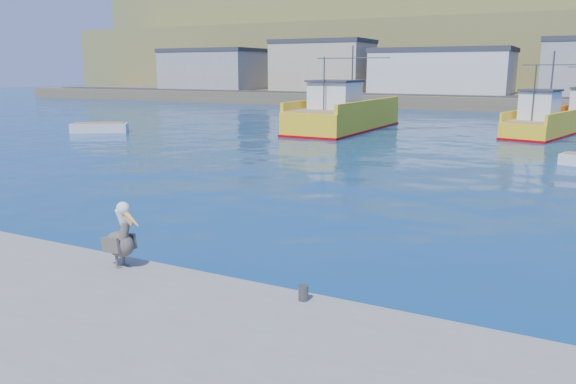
% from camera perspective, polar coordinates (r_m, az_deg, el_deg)
% --- Properties ---
extents(ground, '(260.00, 260.00, 0.00)m').
position_cam_1_polar(ground, '(15.45, -2.97, -6.16)').
color(ground, navy).
rests_on(ground, ground).
extents(dock_bollards, '(36.20, 0.20, 0.30)m').
position_cam_1_polar(dock_bollards, '(12.25, -8.69, -8.12)').
color(dock_bollards, '#4C4C4C').
rests_on(dock_bollards, dock).
extents(far_shore, '(200.00, 81.00, 24.00)m').
position_cam_1_polar(far_shore, '(122.11, 24.65, 13.21)').
color(far_shore, brown).
rests_on(far_shore, ground).
extents(trawler_yellow_a, '(6.44, 14.16, 6.87)m').
position_cam_1_polar(trawler_yellow_a, '(46.35, 5.65, 7.73)').
color(trawler_yellow_a, yellow).
rests_on(trawler_yellow_a, ground).
extents(trawler_yellow_b, '(5.46, 10.05, 6.29)m').
position_cam_1_polar(trawler_yellow_b, '(46.02, 24.44, 6.36)').
color(trawler_yellow_b, yellow).
rests_on(trawler_yellow_b, ground).
extents(skiff_left, '(4.38, 3.65, 0.93)m').
position_cam_1_polar(skiff_left, '(47.09, -18.60, 6.13)').
color(skiff_left, silver).
rests_on(skiff_left, ground).
extents(pelican, '(1.25, 0.65, 1.55)m').
position_cam_1_polar(pelican, '(13.25, -16.64, -4.59)').
color(pelican, '#595451').
rests_on(pelican, dock).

